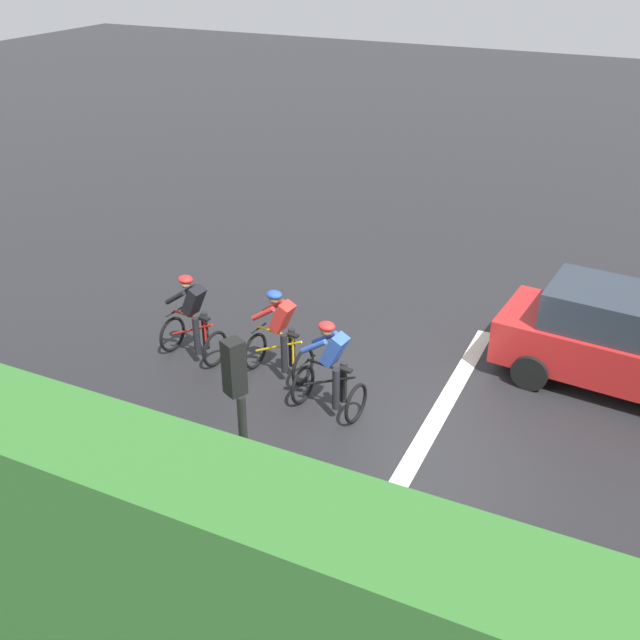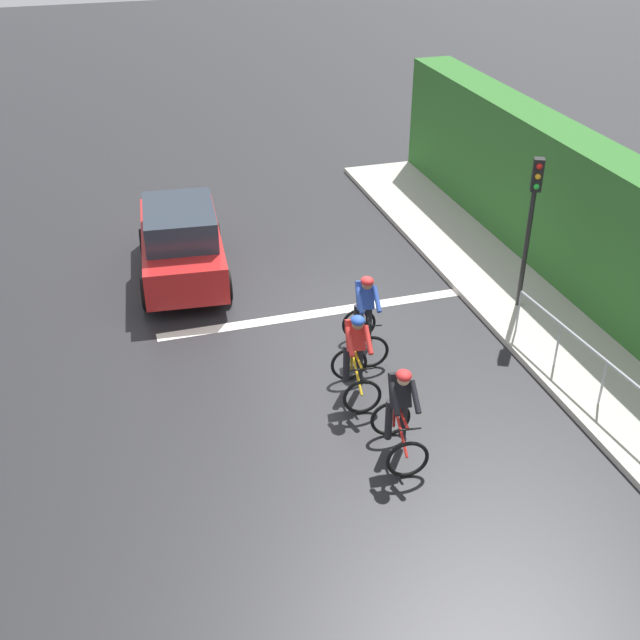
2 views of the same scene
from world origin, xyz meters
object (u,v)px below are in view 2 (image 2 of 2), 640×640
Objects in this scene: cyclist_lead at (400,414)px; cyclist_mid at (365,316)px; pedestrian_railing_kerbside at (582,352)px; car_red at (181,242)px; cyclist_second at (355,357)px; traffic_light_near_crossing at (532,213)px.

cyclist_mid is at bearing -99.27° from cyclist_lead.
car_red is at bearing -46.27° from pedestrian_railing_kerbside.
pedestrian_railing_kerbside is at bearing 165.47° from cyclist_second.
cyclist_mid is at bearing -116.20° from cyclist_second.
cyclist_lead and cyclist_mid have the same top height.
cyclist_mid is 3.93m from pedestrian_railing_kerbside.
pedestrian_railing_kerbside is (-6.07, 6.34, -0.07)m from car_red.
pedestrian_railing_kerbside is (0.40, 2.81, -1.42)m from traffic_light_near_crossing.
traffic_light_near_crossing reaches higher than pedestrian_railing_kerbside.
car_red reaches higher than cyclist_mid.
cyclist_second is 1.41m from cyclist_mid.
cyclist_mid reaches higher than pedestrian_railing_kerbside.
cyclist_lead is 0.42× the size of pedestrian_railing_kerbside.
cyclist_second is at bearing -85.39° from cyclist_lead.
cyclist_mid is (-0.62, -1.27, 0.00)m from cyclist_second.
traffic_light_near_crossing reaches higher than car_red.
cyclist_lead is at bearing 10.99° from pedestrian_railing_kerbside.
cyclist_lead is at bearing 94.61° from cyclist_second.
cyclist_lead is 5.59m from traffic_light_near_crossing.
cyclist_second is at bearing 23.16° from traffic_light_near_crossing.
cyclist_second is 0.39× the size of car_red.
traffic_light_near_crossing reaches higher than cyclist_second.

